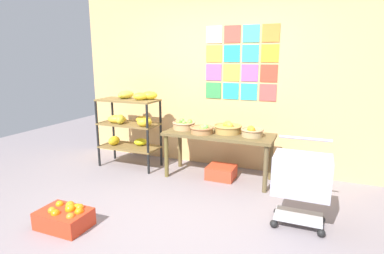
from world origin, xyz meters
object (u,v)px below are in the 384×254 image
(orange_crate_foreground, at_px, (65,217))
(display_table, at_px, (218,139))
(fruit_basket_back_right, at_px, (228,128))
(produce_crate_under_table, at_px, (221,172))
(shopping_cart, at_px, (301,178))
(banana_shelf_unit, at_px, (130,119))
(fruit_basket_left, at_px, (202,129))
(fruit_basket_right, at_px, (184,125))
(fruit_basket_back_left, at_px, (252,132))

(orange_crate_foreground, bearing_deg, display_table, 61.04)
(fruit_basket_back_right, distance_m, produce_crate_under_table, 0.64)
(produce_crate_under_table, height_order, shopping_cart, shopping_cart)
(fruit_basket_back_right, distance_m, orange_crate_foreground, 2.32)
(banana_shelf_unit, distance_m, orange_crate_foreground, 1.98)
(banana_shelf_unit, bearing_deg, shopping_cart, -19.13)
(produce_crate_under_table, distance_m, orange_crate_foreground, 2.15)
(banana_shelf_unit, relative_size, fruit_basket_left, 3.61)
(fruit_basket_right, height_order, fruit_basket_back_left, fruit_basket_right)
(shopping_cart, bearing_deg, fruit_basket_left, 159.14)
(fruit_basket_back_right, height_order, orange_crate_foreground, fruit_basket_back_right)
(banana_shelf_unit, bearing_deg, fruit_basket_left, -3.45)
(fruit_basket_back_right, bearing_deg, fruit_basket_back_left, -13.71)
(fruit_basket_back_left, relative_size, shopping_cart, 0.34)
(banana_shelf_unit, height_order, display_table, banana_shelf_unit)
(banana_shelf_unit, height_order, fruit_basket_back_left, banana_shelf_unit)
(fruit_basket_back_left, relative_size, orange_crate_foreground, 0.59)
(fruit_basket_back_left, xyz_separation_m, orange_crate_foreground, (-1.49, -1.85, -0.62))
(banana_shelf_unit, bearing_deg, display_table, 0.93)
(fruit_basket_back_right, xyz_separation_m, fruit_basket_back_left, (0.36, -0.09, -0.00))
(shopping_cart, bearing_deg, orange_crate_foreground, -146.60)
(fruit_basket_left, bearing_deg, produce_crate_under_table, 23.13)
(fruit_basket_left, relative_size, orange_crate_foreground, 0.65)
(fruit_basket_right, relative_size, fruit_basket_back_left, 1.13)
(shopping_cart, bearing_deg, produce_crate_under_table, 150.17)
(fruit_basket_back_left, bearing_deg, produce_crate_under_table, 177.57)
(orange_crate_foreground, bearing_deg, produce_crate_under_table, 60.14)
(fruit_basket_right, xyz_separation_m, orange_crate_foreground, (-0.47, -1.90, -0.62))
(banana_shelf_unit, distance_m, fruit_basket_right, 0.88)
(banana_shelf_unit, xyz_separation_m, fruit_basket_back_left, (1.88, 0.02, -0.04))
(display_table, xyz_separation_m, orange_crate_foreground, (-1.02, -1.85, -0.47))
(display_table, bearing_deg, fruit_basket_back_right, 37.50)
(fruit_basket_back_right, relative_size, fruit_basket_left, 1.19)
(fruit_basket_right, xyz_separation_m, fruit_basket_left, (0.34, -0.15, -0.01))
(fruit_basket_right, bearing_deg, shopping_cart, -29.56)
(display_table, relative_size, fruit_basket_left, 4.61)
(fruit_basket_back_left, height_order, shopping_cart, shopping_cart)
(fruit_basket_back_right, xyz_separation_m, shopping_cart, (1.05, -1.00, -0.21))
(fruit_basket_right, height_order, orange_crate_foreground, fruit_basket_right)
(display_table, distance_m, shopping_cart, 1.47)
(fruit_basket_back_right, xyz_separation_m, produce_crate_under_table, (-0.06, -0.07, -0.64))
(fruit_basket_back_left, distance_m, fruit_basket_left, 0.68)
(banana_shelf_unit, xyz_separation_m, shopping_cart, (2.57, -0.89, -0.24))
(fruit_basket_back_right, bearing_deg, fruit_basket_right, -177.16)
(fruit_basket_left, distance_m, orange_crate_foreground, 2.03)
(produce_crate_under_table, distance_m, shopping_cart, 1.51)
(banana_shelf_unit, distance_m, fruit_basket_left, 1.21)
(fruit_basket_right, bearing_deg, banana_shelf_unit, -175.24)
(fruit_basket_back_right, bearing_deg, banana_shelf_unit, -176.06)
(fruit_basket_back_right, bearing_deg, shopping_cart, -43.66)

